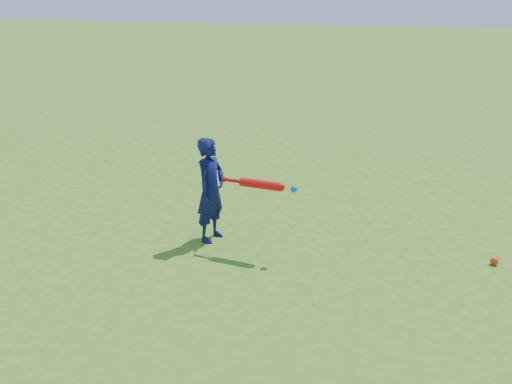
% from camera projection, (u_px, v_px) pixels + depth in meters
% --- Properties ---
extents(ground, '(80.00, 80.00, 0.00)m').
position_uv_depth(ground, '(217.00, 228.00, 6.22)').
color(ground, '#386718').
rests_on(ground, ground).
extents(child, '(0.32, 0.43, 1.08)m').
position_uv_depth(child, '(211.00, 190.00, 5.78)').
color(child, '#0E1345').
rests_on(child, ground).
extents(ground_ball_red, '(0.08, 0.08, 0.08)m').
position_uv_depth(ground_ball_red, '(494.00, 261.00, 5.38)').
color(ground_ball_red, red).
rests_on(ground_ball_red, ground).
extents(bat_swing, '(0.77, 0.13, 0.09)m').
position_uv_depth(bat_swing, '(264.00, 185.00, 5.46)').
color(bat_swing, red).
rests_on(bat_swing, ground).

